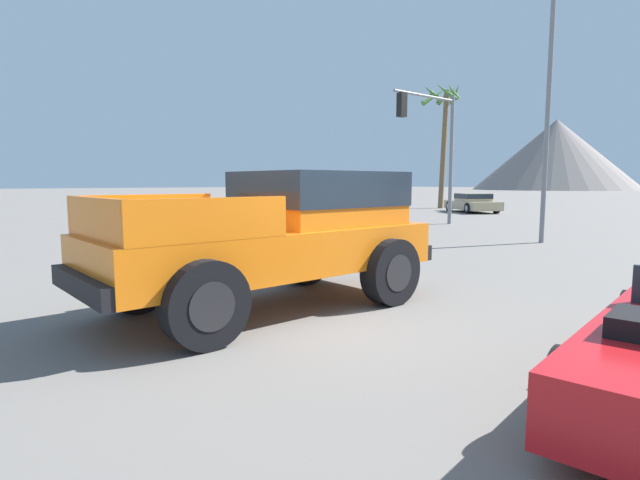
{
  "coord_description": "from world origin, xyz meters",
  "views": [
    {
      "loc": [
        5.44,
        -4.39,
        1.81
      ],
      "look_at": [
        -0.4,
        0.63,
        0.92
      ],
      "focal_mm": 28.0,
      "sensor_mm": 36.0,
      "label": 1
    }
  ],
  "objects_px": {
    "street_lamp_post": "(550,73)",
    "palm_tree_short": "(443,116)",
    "orange_pickup_truck": "(287,229)",
    "traffic_light_main": "(430,132)",
    "parked_car_tan": "(472,203)"
  },
  "relations": [
    {
      "from": "orange_pickup_truck",
      "to": "street_lamp_post",
      "type": "height_order",
      "value": "street_lamp_post"
    },
    {
      "from": "orange_pickup_truck",
      "to": "street_lamp_post",
      "type": "bearing_deg",
      "value": 96.05
    },
    {
      "from": "street_lamp_post",
      "to": "palm_tree_short",
      "type": "relative_size",
      "value": 0.98
    },
    {
      "from": "parked_car_tan",
      "to": "palm_tree_short",
      "type": "relative_size",
      "value": 0.53
    },
    {
      "from": "orange_pickup_truck",
      "to": "parked_car_tan",
      "type": "distance_m",
      "value": 25.03
    },
    {
      "from": "street_lamp_post",
      "to": "palm_tree_short",
      "type": "height_order",
      "value": "palm_tree_short"
    },
    {
      "from": "orange_pickup_truck",
      "to": "parked_car_tan",
      "type": "bearing_deg",
      "value": 116.25
    },
    {
      "from": "street_lamp_post",
      "to": "palm_tree_short",
      "type": "xyz_separation_m",
      "value": [
        -14.17,
        14.56,
        1.36
      ]
    },
    {
      "from": "traffic_light_main",
      "to": "street_lamp_post",
      "type": "relative_size",
      "value": 0.66
    },
    {
      "from": "street_lamp_post",
      "to": "parked_car_tan",
      "type": "bearing_deg",
      "value": 129.75
    },
    {
      "from": "parked_car_tan",
      "to": "traffic_light_main",
      "type": "height_order",
      "value": "traffic_light_main"
    },
    {
      "from": "orange_pickup_truck",
      "to": "palm_tree_short",
      "type": "relative_size",
      "value": 0.6
    },
    {
      "from": "traffic_light_main",
      "to": "palm_tree_short",
      "type": "xyz_separation_m",
      "value": [
        -8.3,
        12.34,
        2.47
      ]
    },
    {
      "from": "traffic_light_main",
      "to": "palm_tree_short",
      "type": "bearing_deg",
      "value": -146.07
    },
    {
      "from": "parked_car_tan",
      "to": "traffic_light_main",
      "type": "distance_m",
      "value": 11.1
    }
  ]
}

